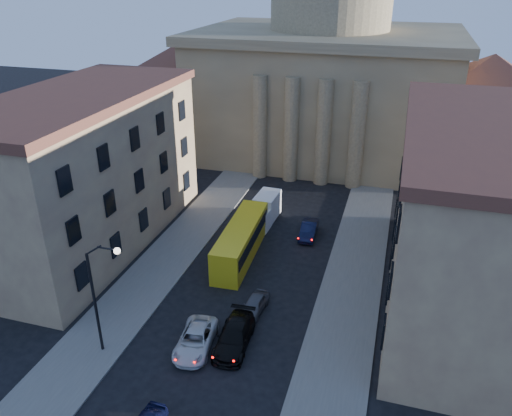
% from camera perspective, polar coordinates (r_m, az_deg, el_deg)
% --- Properties ---
extents(sidewalk_left, '(5.00, 60.00, 0.15)m').
position_cam_1_polar(sidewalk_left, '(45.58, -11.48, -7.28)').
color(sidewalk_left, '#615E58').
rests_on(sidewalk_left, ground).
extents(sidewalk_right, '(5.00, 60.00, 0.15)m').
position_cam_1_polar(sidewalk_right, '(41.36, 10.35, -10.99)').
color(sidewalk_right, '#615E58').
rests_on(sidewalk_right, ground).
extents(church, '(68.02, 28.76, 36.60)m').
position_cam_1_polar(church, '(72.66, 8.08, 15.51)').
color(church, '#756448').
rests_on(church, ground).
extents(building_left, '(11.60, 26.60, 14.70)m').
position_cam_1_polar(building_left, '(49.54, -18.90, 4.13)').
color(building_left, tan).
rests_on(building_left, ground).
extents(building_right, '(11.60, 26.60, 14.70)m').
position_cam_1_polar(building_right, '(41.48, 23.57, -0.91)').
color(building_right, tan).
rests_on(building_right, ground).
extents(street_lamp, '(2.62, 0.44, 8.83)m').
position_cam_1_polar(street_lamp, '(35.04, -17.45, -8.94)').
color(street_lamp, black).
rests_on(street_lamp, ground).
extents(car_left_mid, '(2.95, 5.36, 1.42)m').
position_cam_1_polar(car_left_mid, '(36.88, -6.93, -14.72)').
color(car_left_mid, silver).
rests_on(car_left_mid, ground).
extents(car_right_mid, '(2.53, 5.57, 1.58)m').
position_cam_1_polar(car_right_mid, '(36.84, -2.49, -14.42)').
color(car_right_mid, black).
rests_on(car_right_mid, ground).
extents(car_right_far, '(1.80, 3.80, 1.25)m').
position_cam_1_polar(car_right_far, '(39.98, -0.18, -10.97)').
color(car_right_far, '#4F4E54').
rests_on(car_right_far, ground).
extents(car_right_distant, '(1.71, 4.42, 1.44)m').
position_cam_1_polar(car_right_distant, '(50.56, 6.05, -2.49)').
color(car_right_distant, black).
rests_on(car_right_distant, ground).
extents(city_bus, '(3.04, 11.27, 3.15)m').
position_cam_1_polar(city_bus, '(46.54, -1.73, -3.64)').
color(city_bus, gold).
rests_on(city_bus, ground).
extents(box_truck, '(2.34, 5.39, 2.91)m').
position_cam_1_polar(box_truck, '(52.80, 1.02, -0.25)').
color(box_truck, white).
rests_on(box_truck, ground).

